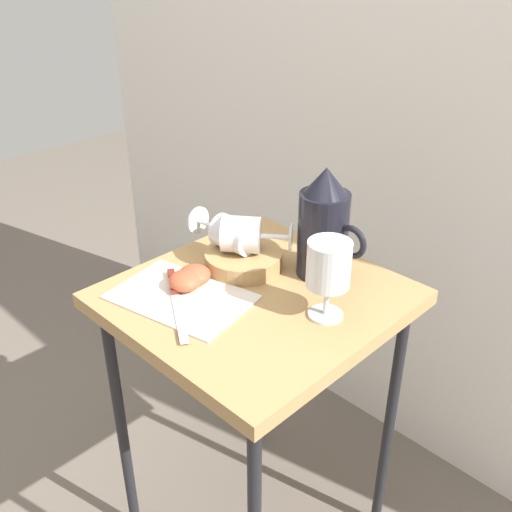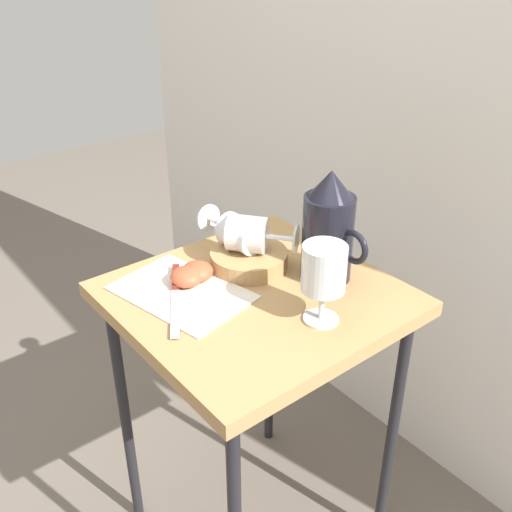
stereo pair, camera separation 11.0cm
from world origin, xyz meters
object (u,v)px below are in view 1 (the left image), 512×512
(apple_half_left, at_px, (185,281))
(pitcher, at_px, (323,232))
(table, at_px, (256,323))
(wine_glass_tipped_far, at_px, (244,235))
(apple_half_right, at_px, (194,275))
(knife, at_px, (175,293))
(wine_glass_upright, at_px, (329,268))
(basket_tray, at_px, (243,260))
(wine_glass_tipped_near, at_px, (232,234))

(apple_half_left, bearing_deg, pitcher, 58.57)
(table, xyz_separation_m, wine_glass_tipped_far, (-0.09, 0.05, 0.15))
(apple_half_right, bearing_deg, apple_half_left, -81.93)
(table, distance_m, knife, 0.17)
(wine_glass_upright, xyz_separation_m, apple_half_left, (-0.25, -0.12, -0.08))
(apple_half_left, xyz_separation_m, knife, (0.01, -0.03, -0.01))
(basket_tray, height_order, wine_glass_tipped_near, wine_glass_tipped_near)
(table, distance_m, basket_tray, 0.13)
(basket_tray, xyz_separation_m, pitcher, (0.13, 0.09, 0.07))
(wine_glass_tipped_far, height_order, knife, wine_glass_tipped_far)
(basket_tray, distance_m, wine_glass_tipped_near, 0.06)
(wine_glass_tipped_near, relative_size, knife, 0.73)
(apple_half_left, bearing_deg, basket_tray, 83.72)
(wine_glass_tipped_far, distance_m, apple_half_right, 0.13)
(apple_half_left, bearing_deg, table, 41.68)
(table, relative_size, basket_tray, 4.29)
(table, distance_m, apple_half_right, 0.16)
(basket_tray, bearing_deg, apple_half_left, -96.28)
(wine_glass_upright, height_order, apple_half_right, wine_glass_upright)
(table, xyz_separation_m, apple_half_left, (-0.10, -0.09, 0.09))
(table, bearing_deg, wine_glass_tipped_near, 157.90)
(apple_half_right, bearing_deg, wine_glass_upright, 21.29)
(basket_tray, height_order, apple_half_right, apple_half_right)
(basket_tray, relative_size, wine_glass_tipped_near, 1.05)
(basket_tray, distance_m, pitcher, 0.18)
(wine_glass_upright, bearing_deg, apple_half_left, -153.32)
(pitcher, distance_m, apple_half_right, 0.27)
(wine_glass_upright, xyz_separation_m, wine_glass_tipped_far, (-0.23, 0.02, -0.03))
(apple_half_left, bearing_deg, apple_half_right, 98.07)
(wine_glass_tipped_near, xyz_separation_m, wine_glass_tipped_far, (0.02, 0.01, 0.00))
(apple_half_right, relative_size, knife, 0.31)
(apple_half_left, bearing_deg, knife, -79.79)
(table, bearing_deg, wine_glass_tipped_far, 148.47)
(basket_tray, distance_m, wine_glass_upright, 0.25)
(basket_tray, height_order, wine_glass_tipped_far, wine_glass_tipped_far)
(basket_tray, relative_size, wine_glass_tipped_far, 1.04)
(basket_tray, height_order, knife, basket_tray)
(table, height_order, apple_half_right, apple_half_right)
(wine_glass_tipped_far, bearing_deg, wine_glass_upright, -5.34)
(apple_half_right, bearing_deg, knife, -80.80)
(pitcher, relative_size, apple_half_right, 3.52)
(wine_glass_upright, distance_m, apple_half_right, 0.28)
(wine_glass_tipped_far, bearing_deg, knife, -92.46)
(wine_glass_tipped_far, distance_m, apple_half_left, 0.15)
(wine_glass_tipped_near, xyz_separation_m, apple_half_right, (0.01, -0.11, -0.05))
(basket_tray, xyz_separation_m, wine_glass_tipped_near, (-0.03, -0.00, 0.05))
(apple_half_left, xyz_separation_m, apple_half_right, (-0.00, 0.03, 0.00))
(wine_glass_tipped_near, bearing_deg, apple_half_left, -85.15)
(apple_half_right, bearing_deg, basket_tray, 80.49)
(wine_glass_tipped_far, height_order, apple_half_left, wine_glass_tipped_far)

